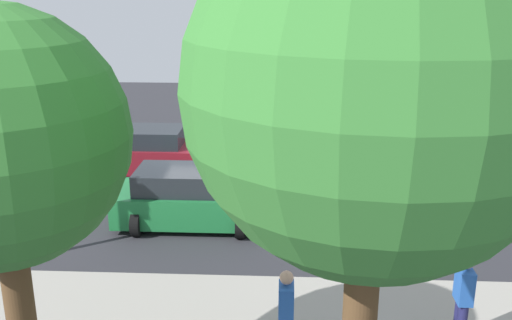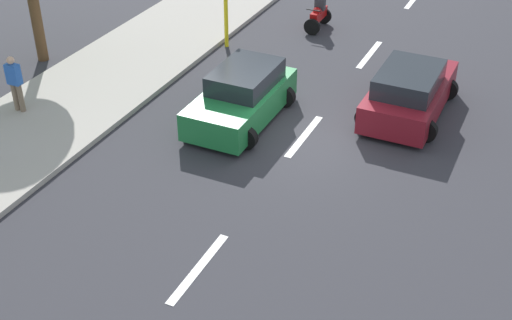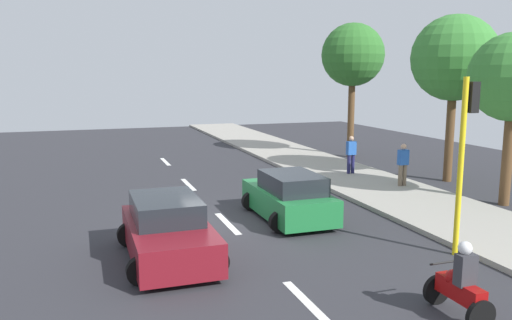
{
  "view_description": "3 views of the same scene",
  "coord_description": "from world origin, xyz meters",
  "px_view_note": "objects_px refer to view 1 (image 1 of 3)",
  "views": [
    {
      "loc": [
        15.99,
        2.28,
        6.15
      ],
      "look_at": [
        0.45,
        1.51,
        1.32
      ],
      "focal_mm": 40.59,
      "sensor_mm": 36.0,
      "label": 1
    },
    {
      "loc": [
        -5.84,
        15.57,
        9.95
      ],
      "look_at": [
        -0.08,
        3.31,
        1.18
      ],
      "focal_mm": 49.0,
      "sensor_mm": 36.0,
      "label": 2
    },
    {
      "loc": [
        -4.15,
        -14.8,
        4.56
      ],
      "look_at": [
        1.35,
        1.2,
        1.73
      ],
      "focal_mm": 36.13,
      "sensor_mm": 36.0,
      "label": 3
    }
  ],
  "objects_px": {
    "pedestrian_near_signal": "(463,298)",
    "pedestrian_by_tree": "(286,315)",
    "car_green": "(190,199)",
    "street_tree_south": "(373,91)",
    "car_maroon": "(141,152)"
  },
  "relations": [
    {
      "from": "car_maroon",
      "to": "street_tree_south",
      "type": "distance_m",
      "value": 14.78
    },
    {
      "from": "pedestrian_near_signal",
      "to": "car_green",
      "type": "bearing_deg",
      "value": -133.96
    },
    {
      "from": "pedestrian_near_signal",
      "to": "pedestrian_by_tree",
      "type": "distance_m",
      "value": 3.04
    },
    {
      "from": "pedestrian_by_tree",
      "to": "car_green",
      "type": "bearing_deg",
      "value": -157.12
    },
    {
      "from": "car_maroon",
      "to": "pedestrian_near_signal",
      "type": "relative_size",
      "value": 2.43
    },
    {
      "from": "pedestrian_by_tree",
      "to": "street_tree_south",
      "type": "bearing_deg",
      "value": 14.79
    },
    {
      "from": "street_tree_south",
      "to": "car_maroon",
      "type": "bearing_deg",
      "value": -156.77
    },
    {
      "from": "pedestrian_near_signal",
      "to": "street_tree_south",
      "type": "distance_m",
      "value": 5.82
    },
    {
      "from": "car_maroon",
      "to": "pedestrian_near_signal",
      "type": "distance_m",
      "value": 12.28
    },
    {
      "from": "pedestrian_near_signal",
      "to": "pedestrian_by_tree",
      "type": "xyz_separation_m",
      "value": [
        0.66,
        -2.97,
        0.0
      ]
    },
    {
      "from": "car_maroon",
      "to": "pedestrian_near_signal",
      "type": "bearing_deg",
      "value": 39.36
    },
    {
      "from": "car_green",
      "to": "street_tree_south",
      "type": "relative_size",
      "value": 0.57
    },
    {
      "from": "car_green",
      "to": "pedestrian_near_signal",
      "type": "relative_size",
      "value": 2.34
    },
    {
      "from": "pedestrian_by_tree",
      "to": "pedestrian_near_signal",
      "type": "bearing_deg",
      "value": 102.58
    },
    {
      "from": "car_green",
      "to": "street_tree_south",
      "type": "distance_m",
      "value": 10.33
    }
  ]
}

